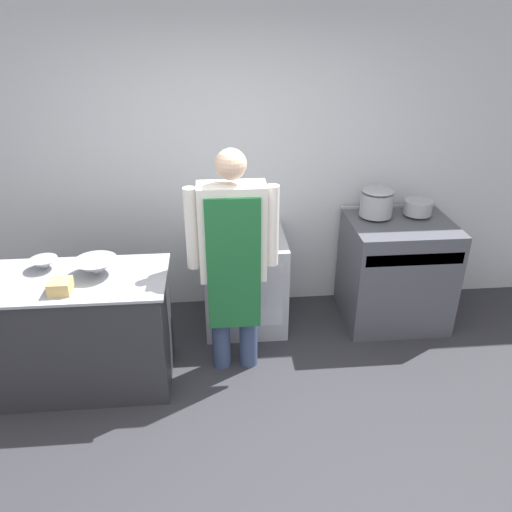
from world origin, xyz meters
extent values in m
plane|color=#2D2D33|center=(0.00, 0.00, 0.00)|extent=(14.00, 14.00, 0.00)
cube|color=silver|center=(0.00, 2.17, 1.35)|extent=(8.00, 0.05, 2.70)
cube|color=#2D2D33|center=(-1.16, 1.09, 0.43)|extent=(1.23, 0.65, 0.86)
cube|color=#9EA0A8|center=(-1.16, 1.09, 0.87)|extent=(1.28, 0.67, 0.02)
cube|color=#4C4F56|center=(1.38, 1.73, 0.47)|extent=(0.86, 0.72, 0.93)
cube|color=#9EA0A8|center=(1.38, 1.38, 0.76)|extent=(0.79, 0.03, 0.10)
cube|color=#9EA0A8|center=(1.38, 2.08, 0.94)|extent=(0.86, 0.03, 0.02)
cube|color=#A8ADB2|center=(0.06, 1.78, 0.41)|extent=(0.68, 0.68, 0.82)
cube|color=silver|center=(0.06, 1.45, 0.45)|extent=(0.58, 0.02, 0.58)
cylinder|color=#38476B|center=(-0.16, 1.18, 0.40)|extent=(0.14, 0.14, 0.79)
cylinder|color=#38476B|center=(0.05, 1.18, 0.40)|extent=(0.14, 0.14, 0.79)
cube|color=silver|center=(-0.06, 1.18, 1.14)|extent=(0.47, 0.22, 0.69)
cube|color=#1E6633|center=(-0.06, 1.06, 0.93)|extent=(0.37, 0.02, 0.99)
cylinder|color=silver|center=(-0.34, 1.18, 1.17)|extent=(0.09, 0.09, 0.59)
cylinder|color=silver|center=(0.22, 1.18, 1.17)|extent=(0.09, 0.09, 0.59)
sphere|color=beige|center=(-0.06, 1.18, 1.62)|extent=(0.21, 0.21, 0.21)
cone|color=#9EA0A8|center=(-1.00, 1.14, 0.93)|extent=(0.30, 0.30, 0.11)
cone|color=#9EA0A8|center=(-1.39, 1.25, 0.92)|extent=(0.19, 0.19, 0.08)
cube|color=#D8B266|center=(-1.19, 0.91, 0.92)|extent=(0.14, 0.14, 0.09)
cylinder|color=#9EA0A8|center=(1.18, 1.86, 1.05)|extent=(0.27, 0.27, 0.20)
ellipsoid|color=#9EA0A8|center=(1.18, 1.86, 1.17)|extent=(0.27, 0.27, 0.05)
cylinder|color=#9EA0A8|center=(1.55, 1.86, 1.01)|extent=(0.24, 0.24, 0.12)
camera|label=1|loc=(-0.17, -1.98, 2.54)|focal=35.00mm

